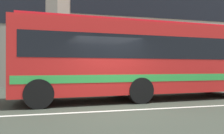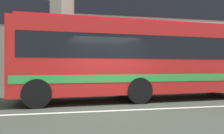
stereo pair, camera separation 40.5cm
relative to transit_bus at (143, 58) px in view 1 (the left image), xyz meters
name	(u,v)px [view 1 (the left image)]	position (x,y,z in m)	size (l,w,h in m)	color
ground_plane	(119,111)	(-1.80, -2.36, -1.80)	(160.00, 160.00, 0.00)	#363C32
lane_centre_line	(119,111)	(-1.80, -2.36, -1.80)	(60.00, 0.16, 0.01)	silver
apartment_block_right	(168,28)	(8.30, 13.25, 3.87)	(23.64, 10.81, 11.34)	#C2AC98
transit_bus	(143,58)	(0.00, 0.00, 0.00)	(10.89, 3.07, 3.28)	red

